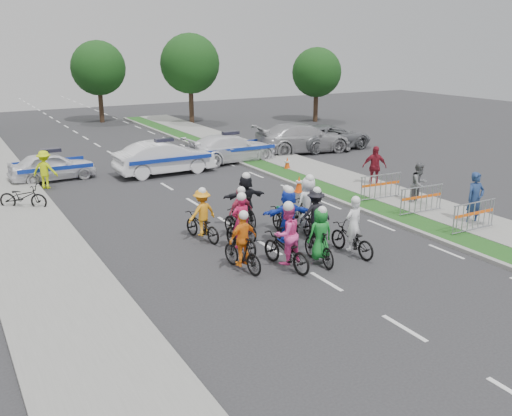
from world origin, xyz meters
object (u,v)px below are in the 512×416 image
civilian_suv (330,137)px  barrier_0 (474,218)px  rider_4 (315,221)px  cone_1 (287,164)px  barrier_2 (381,188)px  rider_5 (288,221)px  marshal_hiviz (45,170)px  spectator_1 (419,184)px  rider_7 (307,210)px  police_car_0 (52,166)px  rider_6 (240,233)px  tree_1 (190,64)px  rider_1 (320,241)px  police_car_2 (231,148)px  barrier_1 (421,201)px  rider_3 (243,247)px  rider_2 (286,244)px  police_car_1 (165,158)px  rider_11 (245,204)px  tree_2 (317,72)px  cone_0 (299,184)px  spectator_2 (374,167)px  civilian_sedan (303,138)px  parked_bike (23,197)px  rider_8 (285,215)px  rider_10 (202,220)px  spectator_0 (475,199)px  tree_4 (98,68)px  rider_0 (352,235)px

civilian_suv → barrier_0: (-5.15, -15.01, -0.17)m
rider_4 → cone_1: 10.54m
barrier_2 → rider_5: bearing=-157.3°
marshal_hiviz → barrier_0: (11.44, -13.54, -0.28)m
civilian_suv → spectator_1: (-4.23, -11.54, 0.13)m
rider_4 → rider_7: (0.35, 0.92, 0.06)m
barrier_2 → police_car_0: bearing=136.4°
rider_6 → tree_1: tree_1 is taller
rider_1 → spectator_1: 7.68m
police_car_2 → barrier_1: police_car_2 is taller
marshal_hiviz → barrier_2: (11.44, -8.89, -0.28)m
civilian_suv → rider_3: bearing=135.6°
rider_2 → police_car_1: size_ratio=0.43×
rider_3 → rider_11: size_ratio=0.92×
civilian_suv → tree_1: size_ratio=0.77×
rider_4 → tree_2: tree_2 is taller
barrier_0 → cone_0: bearing=105.3°
spectator_2 → rider_1: bearing=-115.4°
rider_1 → barrier_1: size_ratio=0.89×
rider_6 → tree_2: bearing=-129.8°
rider_5 → barrier_1: 6.13m
tree_1 → barrier_2: bearing=-95.4°
rider_2 → police_car_1: bearing=-103.2°
rider_7 → civilian_sedan: rider_7 is taller
police_car_1 → police_car_2: bearing=-77.9°
rider_7 → police_car_0: (-6.08, 12.10, -0.13)m
police_car_0 → police_car_1: police_car_1 is taller
rider_4 → tree_1: bearing=-94.3°
parked_bike → barrier_2: bearing=-80.1°
rider_11 → barrier_1: bearing=166.2°
rider_1 → police_car_2: rider_1 is taller
rider_8 → rider_1: bearing=80.7°
rider_4 → spectator_1: (6.06, 1.49, 0.14)m
rider_1 → police_car_2: size_ratio=0.35×
rider_2 → civilian_suv: rider_2 is taller
rider_2 → police_car_1: 13.15m
rider_10 → parked_bike: bearing=-67.3°
civilian_sedan → spectator_1: size_ratio=3.36×
parked_bike → rider_7: bearing=-99.0°
rider_5 → cone_1: bearing=-111.1°
police_car_1 → tree_2: tree_2 is taller
spectator_0 → barrier_0: spectator_0 is taller
rider_6 → tree_4: (3.97, 30.87, 3.54)m
rider_2 → police_car_0: 14.93m
rider_8 → rider_11: (-0.76, 1.39, 0.18)m
police_car_2 → cone_0: police_car_2 is taller
rider_1 → rider_7: bearing=-111.6°
rider_0 → tree_1: (7.12, 28.73, 3.91)m
rider_11 → parked_bike: (-6.50, 6.04, -0.32)m
rider_8 → tree_1: 27.47m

